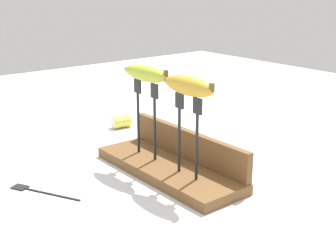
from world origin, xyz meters
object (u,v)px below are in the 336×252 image
(fork_stand_left, at_px, (146,112))
(fork_stand_right, at_px, (188,129))
(fork_fallen_near, at_px, (37,190))
(banana_raised_right, at_px, (189,86))
(banana_chunk_near, at_px, (121,121))
(banana_raised_left, at_px, (146,73))

(fork_stand_left, distance_m, fork_stand_right, 0.16)
(fork_stand_left, height_order, fork_stand_right, fork_stand_left)
(fork_stand_right, xyz_separation_m, fork_fallen_near, (-0.19, -0.29, -0.14))
(banana_raised_right, height_order, banana_chunk_near, banana_raised_right)
(banana_raised_right, bearing_deg, fork_stand_left, 180.00)
(fork_fallen_near, relative_size, banana_chunk_near, 2.70)
(fork_stand_right, relative_size, fork_fallen_near, 1.12)
(banana_raised_right, height_order, fork_fallen_near, banana_raised_right)
(banana_raised_left, height_order, banana_raised_right, banana_raised_left)
(fork_stand_right, bearing_deg, banana_raised_right, -179.01)
(banana_raised_right, bearing_deg, fork_fallen_near, -123.11)
(banana_raised_left, bearing_deg, banana_raised_right, 0.00)
(banana_raised_left, bearing_deg, fork_fallen_near, -95.71)
(fork_stand_right, relative_size, banana_chunk_near, 3.03)
(banana_raised_left, distance_m, banana_raised_right, 0.16)
(fork_fallen_near, height_order, banana_chunk_near, banana_chunk_near)
(banana_raised_left, xyz_separation_m, banana_raised_right, (0.16, 0.00, -0.00))
(banana_raised_right, relative_size, banana_chunk_near, 2.51)
(fork_stand_left, bearing_deg, fork_stand_right, 0.00)
(fork_stand_left, bearing_deg, banana_raised_left, -176.38)
(banana_raised_left, distance_m, fork_fallen_near, 0.38)
(fork_stand_right, xyz_separation_m, banana_raised_right, (-0.00, -0.00, 0.10))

